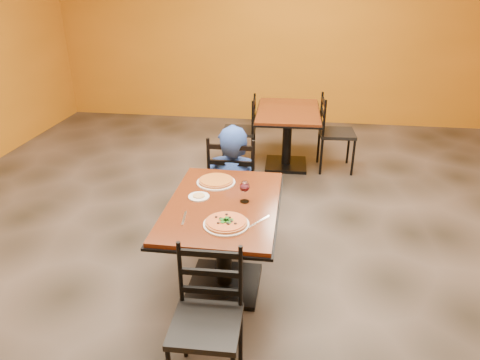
# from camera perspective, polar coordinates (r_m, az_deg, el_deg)

# --- Properties ---
(floor) EXTENTS (7.00, 8.00, 0.01)m
(floor) POSITION_cam_1_polar(r_m,az_deg,el_deg) (4.05, -0.78, -9.07)
(floor) COLOR black
(floor) RESTS_ON ground
(wall_back) EXTENTS (7.00, 0.01, 3.00)m
(wall_back) POSITION_cam_1_polar(r_m,az_deg,el_deg) (7.38, 4.14, 18.94)
(wall_back) COLOR #C57515
(wall_back) RESTS_ON ground
(table_main) EXTENTS (0.83, 1.23, 0.75)m
(table_main) POSITION_cam_1_polar(r_m,az_deg,el_deg) (3.34, -2.15, -5.91)
(table_main) COLOR #5E250E
(table_main) RESTS_ON floor
(table_second) EXTENTS (0.82, 1.19, 0.75)m
(table_second) POSITION_cam_1_polar(r_m,az_deg,el_deg) (5.61, 6.16, 7.04)
(table_second) COLOR #5E250E
(table_second) RESTS_ON floor
(chair_main_near) EXTENTS (0.41, 0.41, 0.88)m
(chair_main_near) POSITION_cam_1_polar(r_m,az_deg,el_deg) (2.68, -4.43, -18.28)
(chair_main_near) COLOR black
(chair_main_near) RESTS_ON floor
(chair_main_far) EXTENTS (0.44, 0.44, 0.98)m
(chair_main_far) POSITION_cam_1_polar(r_m,az_deg,el_deg) (4.20, -0.75, -0.12)
(chair_main_far) COLOR black
(chair_main_far) RESTS_ON floor
(chair_second_left) EXTENTS (0.42, 0.42, 0.89)m
(chair_second_left) POSITION_cam_1_polar(r_m,az_deg,el_deg) (5.70, -0.12, 6.33)
(chair_second_left) COLOR black
(chair_second_left) RESTS_ON floor
(chair_second_right) EXTENTS (0.46, 0.46, 0.95)m
(chair_second_right) POSITION_cam_1_polar(r_m,az_deg,el_deg) (5.66, 12.39, 5.87)
(chair_second_right) COLOR black
(chair_second_right) RESTS_ON floor
(diner) EXTENTS (0.57, 0.38, 1.08)m
(diner) POSITION_cam_1_polar(r_m,az_deg,el_deg) (4.09, -0.94, -0.07)
(diner) COLOR navy
(diner) RESTS_ON floor
(plate_main) EXTENTS (0.31, 0.31, 0.01)m
(plate_main) POSITION_cam_1_polar(r_m,az_deg,el_deg) (2.97, -1.79, -5.72)
(plate_main) COLOR white
(plate_main) RESTS_ON table_main
(pizza_main) EXTENTS (0.28, 0.28, 0.02)m
(pizza_main) POSITION_cam_1_polar(r_m,az_deg,el_deg) (2.96, -1.79, -5.46)
(pizza_main) COLOR maroon
(pizza_main) RESTS_ON plate_main
(plate_far) EXTENTS (0.31, 0.31, 0.01)m
(plate_far) POSITION_cam_1_polar(r_m,az_deg,el_deg) (3.55, -3.11, -0.29)
(plate_far) COLOR white
(plate_far) RESTS_ON table_main
(pizza_far) EXTENTS (0.28, 0.28, 0.02)m
(pizza_far) POSITION_cam_1_polar(r_m,az_deg,el_deg) (3.55, -3.12, -0.06)
(pizza_far) COLOR #BC7024
(pizza_far) RESTS_ON plate_far
(side_plate) EXTENTS (0.16, 0.16, 0.01)m
(side_plate) POSITION_cam_1_polar(r_m,az_deg,el_deg) (3.34, -5.33, -2.15)
(side_plate) COLOR white
(side_plate) RESTS_ON table_main
(dip) EXTENTS (0.09, 0.09, 0.01)m
(dip) POSITION_cam_1_polar(r_m,az_deg,el_deg) (3.33, -5.34, -2.01)
(dip) COLOR tan
(dip) RESTS_ON side_plate
(wine_glass) EXTENTS (0.08, 0.08, 0.18)m
(wine_glass) POSITION_cam_1_polar(r_m,az_deg,el_deg) (3.22, 0.60, -1.39)
(wine_glass) COLOR white
(wine_glass) RESTS_ON table_main
(fork) EXTENTS (0.04, 0.19, 0.00)m
(fork) POSITION_cam_1_polar(r_m,az_deg,el_deg) (3.07, -7.22, -4.88)
(fork) COLOR silver
(fork) RESTS_ON table_main
(knife) EXTENTS (0.13, 0.18, 0.00)m
(knife) POSITION_cam_1_polar(r_m,az_deg,el_deg) (3.01, 2.50, -5.35)
(knife) COLOR silver
(knife) RESTS_ON table_main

